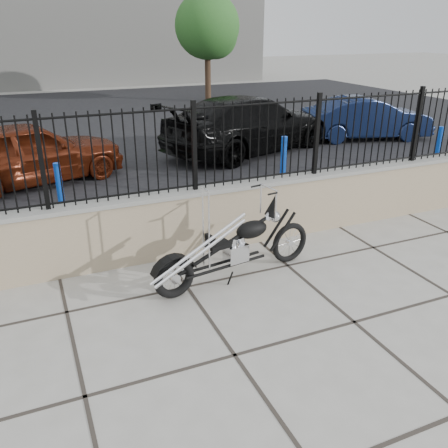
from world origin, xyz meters
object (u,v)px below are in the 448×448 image
car_black (250,124)px  car_blue (367,118)px  car_red (27,153)px  chopper_motorcycle (233,232)px

car_black → car_blue: 3.84m
car_black → car_red: bearing=77.9°
car_blue → chopper_motorcycle: bearing=145.8°
chopper_motorcycle → car_blue: chopper_motorcycle is taller
car_red → car_black: car_black is taller
chopper_motorcycle → car_blue: size_ratio=0.61×
car_red → car_black: (5.51, 0.72, 0.06)m
car_red → car_blue: car_red is taller
car_red → chopper_motorcycle: bearing=-175.2°
car_red → car_black: size_ratio=0.78×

